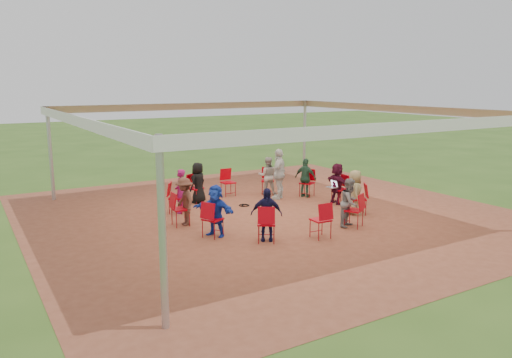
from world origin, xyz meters
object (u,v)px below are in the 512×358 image
person_seated_2 (268,176)px  chair_7 (213,219)px  chair_10 (354,210)px  laptop (333,185)px  person_seated_4 (180,191)px  person_seated_8 (350,203)px  person_seated_3 (198,183)px  chair_11 (359,199)px  chair_1 (307,183)px  chair_8 (266,224)px  cable_coil (244,205)px  person_seated_1 (306,178)px  chair_2 (268,181)px  chair_5 (176,198)px  standing_person (279,174)px  chair_4 (195,188)px  chair_0 (340,189)px  person_seated_5 (185,201)px  person_seated_7 (266,214)px  chair_6 (180,209)px  chair_9 (321,220)px  person_seated_0 (337,184)px  person_seated_9 (355,192)px  person_seated_6 (215,210)px  chair_3 (228,183)px

person_seated_2 → chair_7: bearing=74.6°
chair_10 → laptop: bearing=35.6°
person_seated_4 → person_seated_8: bearing=75.0°
person_seated_3 → chair_11: bearing=105.4°
chair_1 → laptop: chair_1 is taller
chair_8 → cable_coil: size_ratio=2.26×
person_seated_1 → cable_coil: (-2.34, -0.03, -0.63)m
chair_2 → chair_5: bearing=45.0°
standing_person → chair_4: bearing=-58.5°
chair_0 → person_seated_1: (-0.40, 1.27, 0.20)m
chair_0 → laptop: 0.32m
person_seated_5 → standing_person: (3.84, 1.28, 0.18)m
chair_0 → person_seated_7: person_seated_7 is taller
chair_6 → chair_9: 3.72m
person_seated_3 → standing_person: 2.63m
chair_10 → person_seated_7: size_ratio=0.70×
person_seated_0 → person_seated_3: same height
chair_0 → standing_person: 2.02m
person_seated_4 → standing_person: 3.45m
chair_2 → person_seated_9: person_seated_9 is taller
person_seated_5 → cable_coil: bearing=115.5°
chair_6 → standing_person: 4.18m
chair_7 → person_seated_6: 0.23m
standing_person → person_seated_2: bearing=-129.4°
chair_2 → person_seated_5: 4.45m
person_seated_1 → person_seated_5: same height
chair_5 → person_seated_8: 4.96m
chair_8 → person_seated_9: size_ratio=0.70×
chair_1 → person_seated_2: size_ratio=0.70×
chair_6 → person_seated_6: 1.35m
chair_8 → chair_11: 3.72m
chair_1 → person_seated_4: bearing=60.8°
person_seated_5 → person_seated_9: (4.62, -1.46, 0.00)m
person_seated_4 → person_seated_6: size_ratio=1.00×
chair_2 → chair_11: 3.72m
chair_11 → cable_coil: bearing=75.1°
standing_person → laptop: bearing=85.6°
chair_4 → person_seated_9: (3.32, -3.68, 0.20)m
cable_coil → person_seated_7: bearing=-110.9°
person_seated_4 → chair_1: bearing=120.8°
chair_0 → person_seated_4: size_ratio=0.70×
chair_11 → person_seated_5: size_ratio=0.70×
chair_11 → laptop: bearing=26.9°
chair_8 → person_seated_3: 4.45m
chair_6 → person_seated_1: (4.85, 1.04, 0.20)m
chair_3 → cable_coil: chair_3 is taller
person_seated_4 → chair_8: bearing=43.7°
person_seated_7 → chair_10: bearing=27.7°
chair_1 → chair_5: 4.55m
chair_2 → person_seated_1: bearing=160.0°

